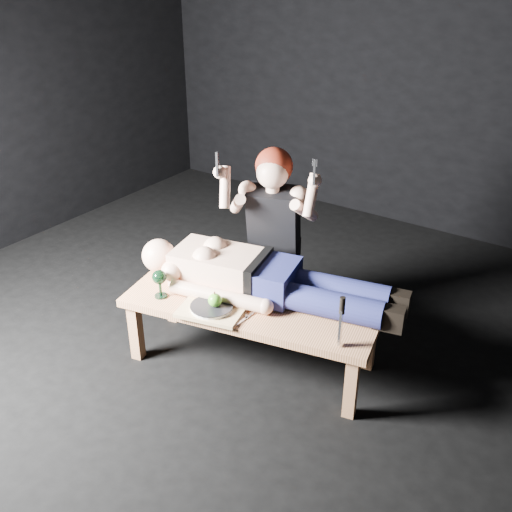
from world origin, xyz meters
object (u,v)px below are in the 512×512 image
at_px(lying_man, 267,274).
at_px(carving_knife, 341,322).
at_px(table, 251,333).
at_px(goblet, 160,284).
at_px(serving_tray, 212,310).
at_px(kneeling_woman, 276,233).

xyz_separation_m(lying_man, carving_knife, (0.62, -0.22, 0.01)).
distance_m(table, goblet, 0.65).
xyz_separation_m(lying_man, goblet, (-0.52, -0.40, -0.05)).
height_order(table, goblet, goblet).
height_order(table, lying_man, lying_man).
relative_size(serving_tray, goblet, 2.05).
bearing_deg(serving_tray, carving_knife, 9.49).
bearing_deg(lying_man, kneeling_woman, 103.64).
relative_size(table, goblet, 8.44).
height_order(serving_tray, goblet, goblet).
height_order(kneeling_woman, goblet, kneeling_woman).
height_order(lying_man, kneeling_woman, kneeling_woman).
distance_m(table, kneeling_woman, 0.71).
xyz_separation_m(lying_man, kneeling_woman, (-0.19, 0.39, 0.07)).
distance_m(lying_man, goblet, 0.66).
bearing_deg(carving_knife, serving_tray, 177.30).
distance_m(kneeling_woman, serving_tray, 0.77).
bearing_deg(lying_man, table, -111.39).
xyz_separation_m(table, serving_tray, (-0.14, -0.22, 0.24)).
relative_size(kneeling_woman, serving_tray, 3.50).
bearing_deg(lying_man, carving_knife, -32.11).
height_order(kneeling_woman, serving_tray, kneeling_woman).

